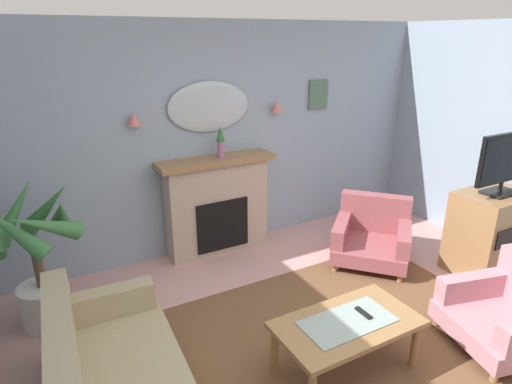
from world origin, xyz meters
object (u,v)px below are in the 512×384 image
object	(u,v)px
mantel_vase_centre	(221,141)
armchair_in_corner	(372,235)
coffee_table	(347,328)
floral_couch	(108,380)
fireplace	(218,206)
framed_picture	(318,95)
wall_sconce_left	(134,119)
tv_cabinet	(490,232)
wall_sconce_right	(277,106)
tv_remote	(363,313)
potted_plant_corner_palm	(37,256)
wall_mirror	(209,107)
tv_flatscreen	(506,162)

from	to	relation	value
mantel_vase_centre	armchair_in_corner	distance (m)	2.03
coffee_table	floral_couch	size ratio (longest dim) A/B	0.62
fireplace	framed_picture	xyz separation A→B (m)	(1.50, 0.15, 1.18)
wall_sconce_left	floral_couch	xyz separation A→B (m)	(-0.80, -1.97, -1.34)
coffee_table	floral_couch	world-z (taller)	floral_couch
wall_sconce_left	tv_cabinet	distance (m)	3.97
wall_sconce_right	tv_remote	xyz separation A→B (m)	(-0.65, -2.37, -1.21)
framed_picture	potted_plant_corner_palm	xyz separation A→B (m)	(-3.43, -0.68, -1.08)
tv_remote	armchair_in_corner	world-z (taller)	armchair_in_corner
fireplace	tv_remote	world-z (taller)	fireplace
mantel_vase_centre	floral_couch	bearing A→B (deg)	-132.48
wall_mirror	tv_remote	xyz separation A→B (m)	(0.20, -2.42, -1.26)
floral_couch	armchair_in_corner	world-z (taller)	floral_couch
wall_mirror	tv_cabinet	world-z (taller)	wall_mirror
coffee_table	potted_plant_corner_palm	bearing A→B (deg)	138.08
mantel_vase_centre	tv_cabinet	size ratio (longest dim) A/B	0.39
wall_mirror	tv_flatscreen	world-z (taller)	wall_mirror
coffee_table	armchair_in_corner	size ratio (longest dim) A/B	0.96
framed_picture	tv_flatscreen	size ratio (longest dim) A/B	0.43
tv_remote	armchair_in_corner	bearing A→B (deg)	44.31
tv_remote	floral_couch	bearing A→B (deg)	167.72
fireplace	tv_remote	size ratio (longest dim) A/B	8.50
floral_couch	tv_cabinet	distance (m)	4.05
tv_remote	tv_flatscreen	size ratio (longest dim) A/B	0.19
wall_sconce_right	framed_picture	distance (m)	0.66
armchair_in_corner	potted_plant_corner_palm	size ratio (longest dim) A/B	0.87
tv_remote	tv_cabinet	xyz separation A→B (m)	(2.20, 0.44, -0.00)
wall_mirror	coffee_table	distance (m)	2.77
wall_sconce_left	tv_flatscreen	xyz separation A→B (m)	(3.25, -1.95, -0.41)
fireplace	coffee_table	size ratio (longest dim) A/B	1.24
potted_plant_corner_palm	tv_flatscreen	bearing A→B (deg)	-17.07
tv_flatscreen	tv_remote	bearing A→B (deg)	-169.10
wall_mirror	coffee_table	bearing A→B (deg)	-89.22
tv_remote	tv_flatscreen	world-z (taller)	tv_flatscreen
coffee_table	armchair_in_corner	world-z (taller)	armchair_in_corner
coffee_table	potted_plant_corner_palm	distance (m)	2.66
floral_couch	coffee_table	bearing A→B (deg)	-13.76
mantel_vase_centre	tv_flatscreen	xyz separation A→B (m)	(2.35, -1.83, -0.11)
fireplace	tv_remote	bearing A→B (deg)	-85.06
wall_mirror	armchair_in_corner	bearing A→B (deg)	-39.28
floral_couch	armchair_in_corner	size ratio (longest dim) A/B	1.54
wall_sconce_right	coffee_table	bearing A→B (deg)	-108.93
mantel_vase_centre	coffee_table	xyz separation A→B (m)	(-0.02, -2.26, -0.97)
framed_picture	tv_remote	bearing A→B (deg)	-118.18
floral_couch	tv_flatscreen	world-z (taller)	tv_flatscreen
floral_couch	tv_remote	bearing A→B (deg)	-12.28
mantel_vase_centre	potted_plant_corner_palm	xyz separation A→B (m)	(-1.98, -0.50, -0.69)
mantel_vase_centre	potted_plant_corner_palm	bearing A→B (deg)	-165.88
wall_mirror	armchair_in_corner	distance (m)	2.35
wall_sconce_right	framed_picture	size ratio (longest dim) A/B	0.39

